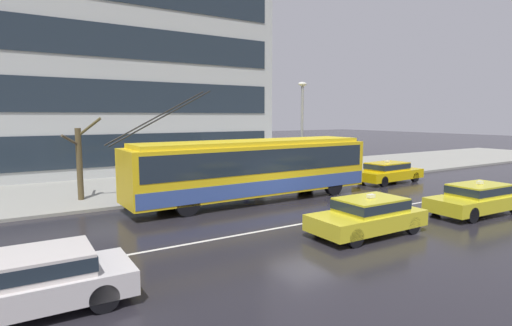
% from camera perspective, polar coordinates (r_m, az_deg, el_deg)
% --- Properties ---
extents(ground_plane, '(160.00, 160.00, 0.00)m').
position_cam_1_polar(ground_plane, '(17.19, 6.95, -7.15)').
color(ground_plane, black).
extents(sidewalk_slab, '(80.00, 10.00, 0.14)m').
position_cam_1_polar(sidewalk_slab, '(25.59, -7.28, -2.43)').
color(sidewalk_slab, gray).
rests_on(sidewalk_slab, ground_plane).
extents(lane_centre_line, '(72.00, 0.14, 0.01)m').
position_cam_1_polar(lane_centre_line, '(16.30, 9.62, -7.95)').
color(lane_centre_line, silver).
rests_on(lane_centre_line, ground_plane).
extents(trolleybus, '(13.06, 2.80, 5.20)m').
position_cam_1_polar(trolleybus, '(19.41, -0.26, -0.64)').
color(trolleybus, yellow).
rests_on(trolleybus, ground_plane).
extents(taxi_oncoming_far, '(4.60, 2.00, 1.39)m').
position_cam_1_polar(taxi_oncoming_far, '(19.26, 28.92, -4.30)').
color(taxi_oncoming_far, yellow).
rests_on(taxi_oncoming_far, ground_plane).
extents(taxi_ahead_of_bus, '(4.71, 2.05, 1.39)m').
position_cam_1_polar(taxi_ahead_of_bus, '(26.11, 18.25, -1.13)').
color(taxi_ahead_of_bus, '#E5BB0B').
rests_on(taxi_ahead_of_bus, ground_plane).
extents(taxi_oncoming_near, '(4.23, 1.86, 1.39)m').
position_cam_1_polar(taxi_oncoming_near, '(14.59, 15.66, -7.01)').
color(taxi_oncoming_near, gold).
rests_on(taxi_oncoming_near, ground_plane).
extents(private_car_oncoming, '(4.38, 1.89, 1.26)m').
position_cam_1_polar(private_car_oncoming, '(9.91, -29.86, -14.24)').
color(private_car_oncoming, silver).
rests_on(private_car_oncoming, ground_plane).
extents(pedestrian_at_shelter, '(1.30, 1.30, 2.02)m').
position_cam_1_polar(pedestrian_at_shelter, '(20.49, -8.79, -0.07)').
color(pedestrian_at_shelter, brown).
rests_on(pedestrian_at_shelter, sidewalk_slab).
extents(pedestrian_approaching_curb, '(0.48, 0.48, 1.64)m').
position_cam_1_polar(pedestrian_approaching_curb, '(23.33, -1.44, -0.69)').
color(pedestrian_approaching_curb, '#29274E').
rests_on(pedestrian_approaching_curb, sidewalk_slab).
extents(pedestrian_walking_past, '(1.19, 1.19, 1.97)m').
position_cam_1_polar(pedestrian_walking_past, '(22.32, -0.03, 0.56)').
color(pedestrian_walking_past, '#584C49').
rests_on(pedestrian_walking_past, sidewalk_slab).
extents(street_lamp, '(0.60, 0.32, 5.97)m').
position_cam_1_polar(street_lamp, '(24.33, 6.56, 5.74)').
color(street_lamp, gray).
rests_on(street_lamp, sidewalk_slab).
extents(street_tree_bare, '(1.79, 1.94, 3.91)m').
position_cam_1_polar(street_tree_bare, '(20.65, -23.78, 0.45)').
color(street_tree_bare, brown).
rests_on(street_tree_bare, sidewalk_slab).
extents(office_tower_corner_left, '(25.76, 15.66, 17.78)m').
position_cam_1_polar(office_tower_corner_left, '(35.28, -23.35, 13.96)').
color(office_tower_corner_left, '#B0B4B1').
rests_on(office_tower_corner_left, ground_plane).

